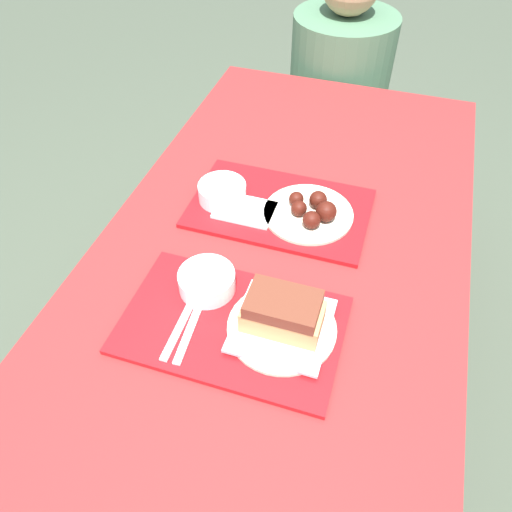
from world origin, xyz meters
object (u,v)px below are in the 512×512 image
tray_far (280,208)px  bowl_coleslaw_near (207,280)px  wings_plate_far (311,211)px  person_seated_across (341,68)px  bowl_coleslaw_far (222,191)px  tray_near (232,325)px  brisket_sandwich_plate (282,318)px

tray_far → bowl_coleslaw_near: (-0.08, -0.31, 0.03)m
wings_plate_far → person_seated_across: size_ratio=0.33×
tray_far → person_seated_across: (-0.02, 0.94, -0.06)m
bowl_coleslaw_near → person_seated_across: 1.25m
bowl_coleslaw_far → tray_far: bearing=6.1°
tray_near → bowl_coleslaw_near: (-0.08, 0.07, 0.03)m
brisket_sandwich_plate → person_seated_across: size_ratio=0.33×
brisket_sandwich_plate → person_seated_across: 1.31m
bowl_coleslaw_far → wings_plate_far: 0.23m
bowl_coleslaw_near → wings_plate_far: wings_plate_far is taller
tray_far → bowl_coleslaw_far: bearing=-173.9°
bowl_coleslaw_near → wings_plate_far: 0.34m
brisket_sandwich_plate → wings_plate_far: bearing=93.9°
tray_near → person_seated_across: person_seated_across is taller
brisket_sandwich_plate → person_seated_across: person_seated_across is taller
person_seated_across → brisket_sandwich_plate: bearing=-84.5°
wings_plate_far → person_seated_across: bearing=96.1°
bowl_coleslaw_near → bowl_coleslaw_far: size_ratio=1.00×
tray_near → brisket_sandwich_plate: bearing=9.8°
tray_far → wings_plate_far: 0.09m
tray_near → tray_far: same height
tray_far → wings_plate_far: size_ratio=2.01×
tray_near → tray_far: (-0.01, 0.38, 0.00)m
brisket_sandwich_plate → person_seated_across: bearing=95.5°
tray_far → bowl_coleslaw_near: 0.32m
tray_near → bowl_coleslaw_near: 0.11m
wings_plate_far → person_seated_across: 0.96m
tray_far → brisket_sandwich_plate: brisket_sandwich_plate is taller
bowl_coleslaw_near → bowl_coleslaw_far: same height
brisket_sandwich_plate → bowl_coleslaw_far: size_ratio=1.81×
brisket_sandwich_plate → wings_plate_far: brisket_sandwich_plate is taller
tray_far → person_seated_across: size_ratio=0.67×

